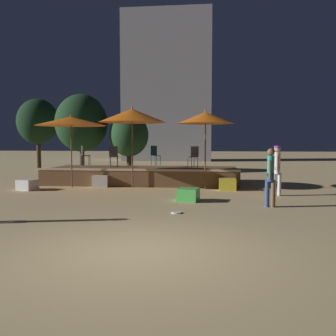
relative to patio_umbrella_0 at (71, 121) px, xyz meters
The scene contains 20 objects.
ground_plane 9.72m from the patio_umbrella_0, 63.01° to the right, with size 120.00×120.00×0.00m, color tan.
wooden_deck 3.93m from the patio_umbrella_0, 35.96° to the left, with size 8.25×3.18×0.74m.
patio_umbrella_0 is the anchor object (origin of this frame).
patio_umbrella_1 2.47m from the patio_umbrella_0, ahead, with size 2.65×2.65×3.21m.
patio_umbrella_2 5.33m from the patio_umbrella_0, ahead, with size 2.15×2.15×3.05m.
cube_seat_0 2.67m from the patio_umbrella_0, 17.70° to the left, with size 0.67×0.67×0.48m.
cube_seat_1 6.64m from the patio_umbrella_0, ahead, with size 0.64×0.64×0.44m.
cube_seat_2 2.97m from the patio_umbrella_0, 145.50° to the right, with size 0.74×0.74×0.40m.
cube_seat_3 6.16m from the patio_umbrella_0, 31.14° to the right, with size 0.71×0.71×0.40m.
person_2 8.09m from the patio_umbrella_0, 10.61° to the right, with size 0.29×0.50×1.71m.
person_3 8.29m from the patio_umbrella_0, 27.28° to the right, with size 0.29×0.48×1.66m.
bistro_chair_0 2.22m from the patio_umbrella_0, 32.51° to the left, with size 0.41×0.41×0.90m.
bistro_chair_1 4.19m from the patio_umbrella_0, 41.14° to the left, with size 0.48×0.48×0.90m.
bistro_chair_2 5.18m from the patio_umbrella_0, 14.66° to the left, with size 0.47×0.47×0.90m.
bistro_chair_3 2.52m from the patio_umbrella_0, 95.58° to the left, with size 0.46×0.46×0.90m.
frisbee_disc 7.24m from the patio_umbrella_0, 46.59° to the right, with size 0.26×0.26×0.03m.
background_tree_0 8.16m from the patio_umbrella_0, 106.31° to the left, with size 3.18×3.18×4.70m.
background_tree_1 11.42m from the patio_umbrella_0, 121.55° to the left, with size 2.77×2.77×4.68m.
background_tree_2 7.49m from the patio_umbrella_0, 84.34° to the left, with size 2.32×2.32×3.49m.
distant_building 21.21m from the patio_umbrella_0, 85.74° to the left, with size 8.24×3.01×13.76m.
Camera 1 is at (1.23, -6.10, 1.88)m, focal length 40.00 mm.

